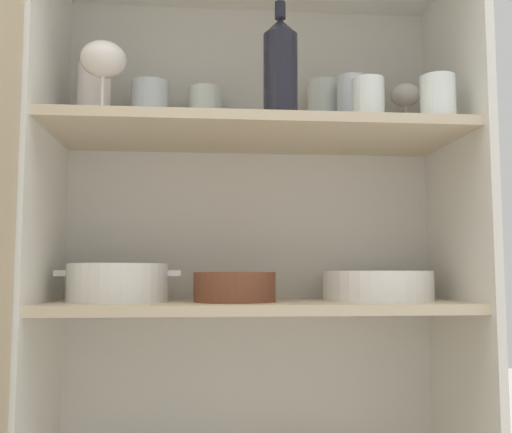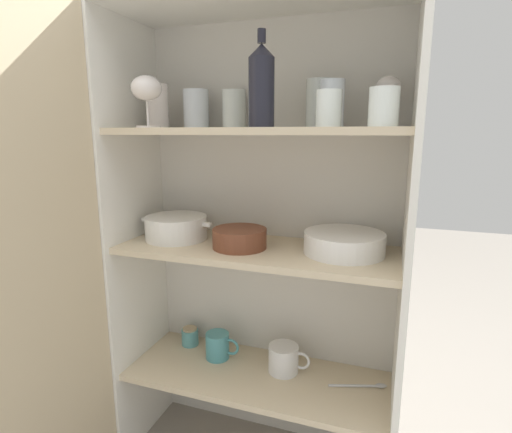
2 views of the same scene
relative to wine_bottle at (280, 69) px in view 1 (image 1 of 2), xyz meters
The scene contains 18 objects.
cupboard_back_panel 0.56m from the wine_bottle, 99.67° to the left, with size 0.89×0.02×1.45m, color silver.
cupboard_side_left 0.69m from the wine_bottle, behind, with size 0.02×0.35×1.45m, color white.
cupboard_side_right 0.64m from the wine_bottle, 10.61° to the left, with size 0.02×0.35×1.45m, color white.
shelf_board_middle 0.49m from the wine_bottle, 118.94° to the left, with size 0.85×0.31×0.02m, color beige.
shelf_board_upper 0.15m from the wine_bottle, 118.94° to the left, with size 0.85×0.31×0.02m, color beige.
tumbler_glass_0 0.19m from the wine_bottle, ahead, with size 0.07×0.07×0.09m.
tumbler_glass_1 0.24m from the wine_bottle, 130.74° to the left, with size 0.07×0.07×0.12m.
tumbler_glass_2 0.32m from the wine_bottle, ahead, with size 0.07×0.07×0.09m.
tumbler_glass_3 0.21m from the wine_bottle, 53.94° to the left, with size 0.08×0.08×0.14m.
tumbler_glass_4 0.20m from the wine_bottle, 29.17° to the left, with size 0.07×0.07×0.13m.
tumbler_glass_5 0.32m from the wine_bottle, 150.89° to the left, with size 0.08×0.08×0.12m.
tumbler_glass_6 0.40m from the wine_bottle, 165.23° to the left, with size 0.07×0.07×0.14m.
wine_glass_0 0.35m from the wine_bottle, behind, with size 0.09×0.09×0.15m.
wine_glass_1 0.35m from the wine_bottle, 27.23° to the left, with size 0.07×0.07×0.14m.
wine_bottle is the anchor object (origin of this frame).
plate_stack_white 0.50m from the wine_bottle, 24.52° to the left, with size 0.23×0.23×0.06m.
mixing_bowl_large 0.45m from the wine_bottle, 147.80° to the left, with size 0.17×0.17×0.06m.
casserole_dish 0.55m from the wine_bottle, 165.58° to the left, with size 0.26×0.20×0.08m.
Camera 1 is at (-0.11, -1.08, 0.81)m, focal length 42.00 mm.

